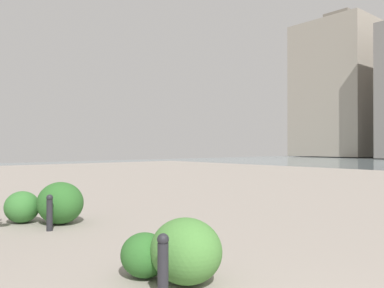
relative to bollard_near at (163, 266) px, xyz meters
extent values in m
cube|color=#9E9384|center=(32.86, -65.00, 11.57)|extent=(13.38, 15.77, 23.92)
cube|color=#6E675C|center=(32.86, -65.00, 24.73)|extent=(4.82, 5.68, 2.40)
cylinder|color=#232328|center=(0.00, 0.00, -0.07)|extent=(0.12, 0.12, 0.64)
sphere|color=#232328|center=(0.00, 0.00, 0.29)|extent=(0.13, 0.13, 0.13)
cylinder|color=#232328|center=(4.32, -0.34, -0.08)|extent=(0.12, 0.12, 0.62)
sphere|color=#232328|center=(4.32, -0.34, 0.27)|extent=(0.13, 0.13, 0.13)
ellipsoid|color=#2D6628|center=(4.87, -0.77, 0.07)|extent=(1.07, 0.96, 0.91)
ellipsoid|color=#477F38|center=(0.29, -0.56, 0.01)|extent=(0.94, 0.85, 0.80)
ellipsoid|color=#387533|center=(5.53, -0.17, -0.04)|extent=(0.82, 0.74, 0.69)
ellipsoid|color=#2D6628|center=(0.81, -0.30, -0.11)|extent=(0.67, 0.60, 0.57)
camera|label=1|loc=(-3.36, 2.43, 1.29)|focal=35.92mm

